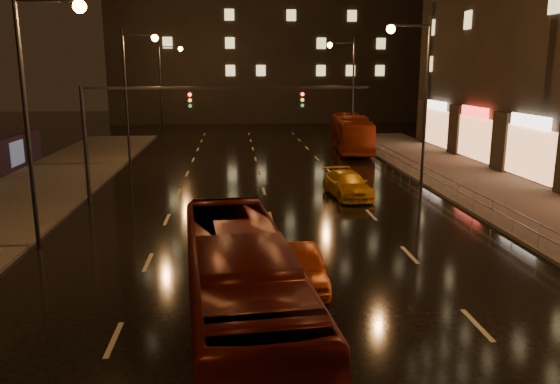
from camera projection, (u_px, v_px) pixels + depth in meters
name	position (u px, v px, depth m)	size (l,w,h in m)	color
ground	(266.00, 199.00, 30.47)	(140.00, 140.00, 0.00)	black
sidewalk_right	(547.00, 215.00, 26.71)	(7.00, 70.00, 0.15)	#38332D
traffic_signal	(170.00, 114.00, 29.02)	(15.31, 0.32, 6.20)	black
railing_right	(458.00, 187.00, 29.17)	(0.05, 56.00, 1.00)	#99999E
bus_red	(241.00, 293.00, 13.72)	(2.53, 10.81, 3.01)	#51110B
bus_curb	(351.00, 133.00, 48.25)	(2.63, 11.25, 3.13)	maroon
taxi_near	(304.00, 267.00, 18.01)	(1.55, 3.86, 1.31)	#E85A15
taxi_far	(348.00, 184.00, 30.83)	(1.96, 4.83, 1.40)	#BE8111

